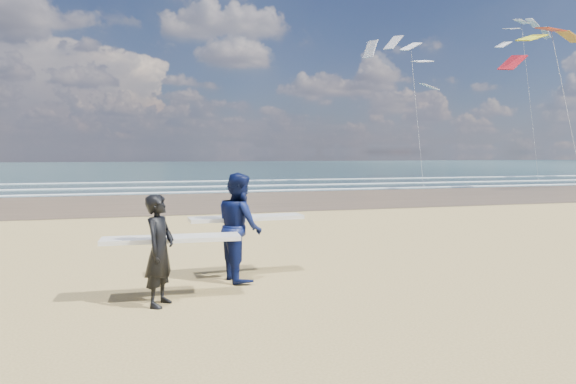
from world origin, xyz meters
name	(u,v)px	position (x,y,z in m)	size (l,w,h in m)	color
wet_sand_strip	(508,193)	(20.00, 18.00, 0.01)	(220.00, 12.00, 0.01)	brown
ocean	(279,167)	(20.00, 72.00, 0.01)	(220.00, 100.00, 0.02)	#193438
foam_breakers	(420,182)	(20.00, 28.10, 0.05)	(220.00, 11.70, 0.05)	white
surfer_near	(161,248)	(-0.32, 0.57, 0.89)	(2.22, 1.03, 1.74)	black
surfer_far	(240,226)	(1.14, 1.80, 1.01)	(2.22, 1.21, 2.01)	#0C1646
kite_0	(561,82)	(22.80, 17.24, 6.44)	(6.67, 4.83, 11.06)	slate
kite_1	(415,93)	(18.66, 26.74, 6.74)	(6.60, 4.83, 11.66)	slate
kite_5	(528,85)	(32.11, 30.92, 8.26)	(5.62, 4.72, 15.32)	slate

